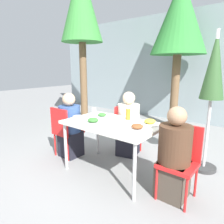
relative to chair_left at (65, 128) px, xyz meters
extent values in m
plane|color=gray|center=(0.96, 0.08, -0.50)|extent=(24.00, 24.00, 0.00)
cube|color=#89999E|center=(0.96, 3.70, 1.00)|extent=(10.00, 0.20, 3.00)
cube|color=silver|center=(0.96, 0.08, 0.24)|extent=(1.32, 0.83, 0.04)
cylinder|color=#B7B7B7|center=(0.36, -0.27, -0.14)|extent=(0.04, 0.04, 0.72)
cylinder|color=#B7B7B7|center=(1.56, -0.27, -0.14)|extent=(0.04, 0.04, 0.72)
cylinder|color=#B7B7B7|center=(0.36, 0.43, -0.14)|extent=(0.04, 0.04, 0.72)
cylinder|color=#B7B7B7|center=(1.56, 0.43, -0.14)|extent=(0.04, 0.04, 0.72)
cube|color=red|center=(0.00, 0.08, -0.08)|extent=(0.40, 0.40, 0.04)
cube|color=red|center=(0.00, -0.10, 0.15)|extent=(0.40, 0.04, 0.42)
cylinder|color=red|center=(-0.17, 0.25, -0.30)|extent=(0.03, 0.03, 0.40)
cylinder|color=red|center=(0.17, 0.25, -0.30)|extent=(0.03, 0.03, 0.40)
cylinder|color=red|center=(-0.17, -0.09, -0.30)|extent=(0.03, 0.03, 0.40)
cylinder|color=red|center=(0.17, -0.09, -0.30)|extent=(0.03, 0.03, 0.40)
cube|color=black|center=(0.05, 0.08, -0.28)|extent=(0.33, 0.33, 0.44)
cylinder|color=navy|center=(0.05, 0.08, 0.16)|extent=(0.36, 0.36, 0.45)
sphere|color=tan|center=(0.05, 0.08, 0.49)|extent=(0.21, 0.21, 0.21)
cube|color=red|center=(1.92, 0.07, -0.08)|extent=(0.40, 0.40, 0.04)
cube|color=red|center=(1.92, 0.26, 0.15)|extent=(0.40, 0.04, 0.42)
cylinder|color=red|center=(2.09, -0.10, -0.30)|extent=(0.03, 0.03, 0.40)
cylinder|color=red|center=(1.75, -0.10, -0.30)|extent=(0.03, 0.03, 0.40)
cylinder|color=red|center=(2.09, 0.24, -0.30)|extent=(0.03, 0.03, 0.40)
cylinder|color=red|center=(1.75, 0.24, -0.30)|extent=(0.03, 0.03, 0.40)
cube|color=#473D33|center=(1.87, 0.07, -0.28)|extent=(0.34, 0.34, 0.44)
cylinder|color=#472D1E|center=(1.87, 0.07, 0.16)|extent=(0.37, 0.37, 0.44)
sphere|color=#9E7556|center=(1.87, 0.07, 0.49)|extent=(0.22, 0.22, 0.22)
cube|color=red|center=(0.78, 0.79, -0.08)|extent=(0.49, 0.49, 0.04)
cube|color=red|center=(0.61, 0.75, 0.15)|extent=(0.13, 0.40, 0.42)
cylinder|color=red|center=(0.91, 1.00, -0.30)|extent=(0.03, 0.03, 0.40)
cylinder|color=red|center=(0.99, 0.67, -0.30)|extent=(0.03, 0.03, 0.40)
cylinder|color=red|center=(0.58, 0.91, -0.30)|extent=(0.03, 0.03, 0.40)
cylinder|color=red|center=(0.66, 0.59, -0.30)|extent=(0.03, 0.03, 0.40)
cube|color=black|center=(0.79, 0.74, -0.28)|extent=(0.41, 0.41, 0.44)
cylinder|color=beige|center=(0.79, 0.74, 0.17)|extent=(0.38, 0.38, 0.46)
sphere|color=beige|center=(0.79, 0.74, 0.51)|extent=(0.21, 0.21, 0.21)
cylinder|color=#333333|center=(2.00, 1.01, -0.48)|extent=(0.36, 0.36, 0.05)
cylinder|color=#BCBCBC|center=(2.00, 1.01, 0.50)|extent=(0.04, 0.04, 2.01)
cone|color=#2D5128|center=(2.00, 1.01, 1.04)|extent=(0.32, 0.32, 0.93)
cylinder|color=white|center=(0.65, 0.23, 0.26)|extent=(0.23, 0.23, 0.01)
ellipsoid|color=#33702D|center=(0.65, 0.23, 0.30)|extent=(0.13, 0.13, 0.05)
cylinder|color=white|center=(1.41, 0.01, 0.26)|extent=(0.27, 0.27, 0.01)
ellipsoid|color=brown|center=(1.41, 0.01, 0.30)|extent=(0.15, 0.15, 0.06)
cylinder|color=white|center=(1.42, 0.32, 0.26)|extent=(0.28, 0.28, 0.01)
ellipsoid|color=gold|center=(1.42, 0.32, 0.30)|extent=(0.15, 0.15, 0.06)
cylinder|color=white|center=(0.77, -0.11, 0.26)|extent=(0.27, 0.27, 0.01)
ellipsoid|color=#33702D|center=(0.77, -0.11, 0.30)|extent=(0.15, 0.15, 0.06)
cylinder|color=#B7751E|center=(1.05, 0.35, 0.34)|extent=(0.07, 0.07, 0.16)
cylinder|color=white|center=(1.05, 0.35, 0.43)|extent=(0.05, 0.05, 0.02)
cylinder|color=white|center=(0.38, 0.33, 0.31)|extent=(0.07, 0.07, 0.10)
cylinder|color=white|center=(0.46, -0.10, 0.28)|extent=(0.15, 0.15, 0.05)
cylinder|color=brown|center=(0.76, 2.88, 0.40)|extent=(0.20, 0.20, 1.81)
cone|color=#2D7A33|center=(0.76, 2.88, 2.17)|extent=(1.32, 1.32, 1.73)
cylinder|color=brown|center=(-1.61, 2.01, 0.59)|extent=(0.20, 0.20, 2.19)
cone|color=#388438|center=(-1.61, 2.01, 2.68)|extent=(1.14, 1.14, 1.99)
camera|label=1|loc=(2.63, -2.03, 1.01)|focal=32.00mm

